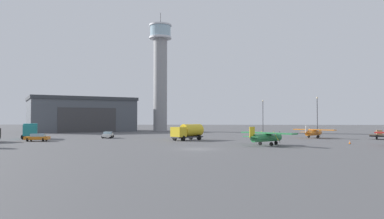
{
  "coord_description": "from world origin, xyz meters",
  "views": [
    {
      "loc": [
        2.52,
        -47.39,
        4.0
      ],
      "look_at": [
        -2.11,
        22.95,
        5.89
      ],
      "focal_mm": 33.31,
      "sensor_mm": 36.0,
      "label": 1
    }
  ],
  "objects_px": {
    "airplane_green": "(266,137)",
    "car_white": "(108,135)",
    "truck_box_teal": "(30,130)",
    "car_orange": "(37,137)",
    "light_post_east": "(263,114)",
    "airplane_orange": "(313,132)",
    "light_post_west": "(317,113)",
    "traffic_cone_near_left": "(350,142)",
    "truck_fuel_tanker_yellow": "(188,131)",
    "control_tower": "(160,70)"
  },
  "relations": [
    {
      "from": "airplane_green",
      "to": "car_white",
      "type": "height_order",
      "value": "airplane_green"
    },
    {
      "from": "truck_box_teal",
      "to": "car_orange",
      "type": "relative_size",
      "value": 1.61
    },
    {
      "from": "light_post_east",
      "to": "airplane_orange",
      "type": "bearing_deg",
      "value": -73.32
    },
    {
      "from": "light_post_west",
      "to": "car_white",
      "type": "bearing_deg",
      "value": -162.28
    },
    {
      "from": "car_orange",
      "to": "truck_box_teal",
      "type": "bearing_deg",
      "value": -60.81
    },
    {
      "from": "car_orange",
      "to": "traffic_cone_near_left",
      "type": "bearing_deg",
      "value": 169.93
    },
    {
      "from": "airplane_orange",
      "to": "car_white",
      "type": "distance_m",
      "value": 43.18
    },
    {
      "from": "car_orange",
      "to": "car_white",
      "type": "height_order",
      "value": "same"
    },
    {
      "from": "airplane_orange",
      "to": "light_post_east",
      "type": "height_order",
      "value": "light_post_east"
    },
    {
      "from": "airplane_green",
      "to": "airplane_orange",
      "type": "xyz_separation_m",
      "value": [
        12.86,
        21.68,
        -0.09
      ]
    },
    {
      "from": "light_post_west",
      "to": "traffic_cone_near_left",
      "type": "relative_size",
      "value": 15.01
    },
    {
      "from": "traffic_cone_near_left",
      "to": "light_post_east",
      "type": "bearing_deg",
      "value": 101.0
    },
    {
      "from": "airplane_green",
      "to": "light_post_west",
      "type": "distance_m",
      "value": 38.6
    },
    {
      "from": "truck_box_teal",
      "to": "traffic_cone_near_left",
      "type": "height_order",
      "value": "truck_box_teal"
    },
    {
      "from": "truck_box_teal",
      "to": "truck_fuel_tanker_yellow",
      "type": "xyz_separation_m",
      "value": [
        32.07,
        -2.49,
        -0.06
      ]
    },
    {
      "from": "airplane_orange",
      "to": "car_orange",
      "type": "height_order",
      "value": "airplane_orange"
    },
    {
      "from": "control_tower",
      "to": "light_post_west",
      "type": "height_order",
      "value": "control_tower"
    },
    {
      "from": "control_tower",
      "to": "airplane_orange",
      "type": "distance_m",
      "value": 58.98
    },
    {
      "from": "traffic_cone_near_left",
      "to": "truck_fuel_tanker_yellow",
      "type": "bearing_deg",
      "value": 162.18
    },
    {
      "from": "airplane_orange",
      "to": "light_post_west",
      "type": "height_order",
      "value": "light_post_west"
    },
    {
      "from": "airplane_orange",
      "to": "truck_box_teal",
      "type": "height_order",
      "value": "truck_box_teal"
    },
    {
      "from": "traffic_cone_near_left",
      "to": "truck_box_teal",
      "type": "bearing_deg",
      "value": 169.35
    },
    {
      "from": "truck_box_teal",
      "to": "light_post_west",
      "type": "height_order",
      "value": "light_post_west"
    },
    {
      "from": "car_orange",
      "to": "light_post_east",
      "type": "bearing_deg",
      "value": -145.88
    },
    {
      "from": "airplane_green",
      "to": "truck_fuel_tanker_yellow",
      "type": "relative_size",
      "value": 1.24
    },
    {
      "from": "truck_box_teal",
      "to": "car_white",
      "type": "height_order",
      "value": "truck_box_teal"
    },
    {
      "from": "light_post_east",
      "to": "traffic_cone_near_left",
      "type": "height_order",
      "value": "light_post_east"
    },
    {
      "from": "control_tower",
      "to": "car_orange",
      "type": "height_order",
      "value": "control_tower"
    },
    {
      "from": "car_white",
      "to": "light_post_west",
      "type": "height_order",
      "value": "light_post_west"
    },
    {
      "from": "car_orange",
      "to": "traffic_cone_near_left",
      "type": "height_order",
      "value": "car_orange"
    },
    {
      "from": "airplane_orange",
      "to": "traffic_cone_near_left",
      "type": "xyz_separation_m",
      "value": [
        0.9,
        -17.75,
        -0.94
      ]
    },
    {
      "from": "car_white",
      "to": "light_post_west",
      "type": "xyz_separation_m",
      "value": [
        47.47,
        15.16,
        4.81
      ]
    },
    {
      "from": "airplane_orange",
      "to": "airplane_green",
      "type": "bearing_deg",
      "value": -169.92
    },
    {
      "from": "control_tower",
      "to": "car_orange",
      "type": "bearing_deg",
      "value": -104.11
    },
    {
      "from": "car_white",
      "to": "light_post_east",
      "type": "bearing_deg",
      "value": 118.63
    },
    {
      "from": "car_orange",
      "to": "light_post_west",
      "type": "relative_size",
      "value": 0.46
    },
    {
      "from": "car_orange",
      "to": "control_tower",
      "type": "bearing_deg",
      "value": -110.38
    },
    {
      "from": "light_post_east",
      "to": "car_orange",
      "type": "bearing_deg",
      "value": -139.61
    },
    {
      "from": "truck_fuel_tanker_yellow",
      "to": "car_white",
      "type": "xyz_separation_m",
      "value": [
        -17.45,
        6.66,
        -0.94
      ]
    },
    {
      "from": "car_white",
      "to": "control_tower",
      "type": "bearing_deg",
      "value": 166.02
    },
    {
      "from": "car_orange",
      "to": "light_post_west",
      "type": "distance_m",
      "value": 62.96
    },
    {
      "from": "car_white",
      "to": "traffic_cone_near_left",
      "type": "xyz_separation_m",
      "value": [
        44.0,
        -15.2,
        -0.43
      ]
    },
    {
      "from": "car_white",
      "to": "truck_box_teal",
      "type": "bearing_deg",
      "value": -82.15
    },
    {
      "from": "airplane_green",
      "to": "truck_fuel_tanker_yellow",
      "type": "distance_m",
      "value": 17.86
    },
    {
      "from": "car_orange",
      "to": "traffic_cone_near_left",
      "type": "xyz_separation_m",
      "value": [
        53.3,
        -3.54,
        -0.43
      ]
    },
    {
      "from": "light_post_east",
      "to": "traffic_cone_near_left",
      "type": "xyz_separation_m",
      "value": [
        8.15,
        -41.95,
        -5.18
      ]
    },
    {
      "from": "traffic_cone_near_left",
      "to": "car_white",
      "type": "bearing_deg",
      "value": 160.94
    },
    {
      "from": "airplane_green",
      "to": "traffic_cone_near_left",
      "type": "relative_size",
      "value": 12.86
    },
    {
      "from": "truck_box_teal",
      "to": "car_white",
      "type": "distance_m",
      "value": 15.24
    },
    {
      "from": "truck_box_teal",
      "to": "traffic_cone_near_left",
      "type": "xyz_separation_m",
      "value": [
        58.62,
        -11.02,
        -1.43
      ]
    }
  ]
}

